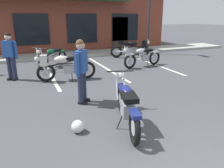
{
  "coord_description": "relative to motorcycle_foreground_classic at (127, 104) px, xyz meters",
  "views": [
    {
      "loc": [
        -2.18,
        -1.52,
        2.26
      ],
      "look_at": [
        -0.11,
        3.51,
        0.55
      ],
      "focal_mm": 35.61,
      "sensor_mm": 36.0,
      "label": 1
    }
  ],
  "objects": [
    {
      "name": "sidewalk_kerb",
      "position": [
        0.26,
        8.67,
        -0.39
      ],
      "size": [
        22.0,
        1.8,
        0.14
      ],
      "primitive_type": "cube",
      "color": "#A8A59E",
      "rests_on": "ground_plane"
    },
    {
      "name": "ground_plane",
      "position": [
        0.26,
        1.24,
        -0.46
      ],
      "size": [
        80.0,
        80.0,
        0.0
      ],
      "primitive_type": "plane",
      "color": "#47474C"
    },
    {
      "name": "brick_storefront_building",
      "position": [
        0.26,
        12.26,
        1.49
      ],
      "size": [
        14.43,
        6.08,
        3.9
      ],
      "color": "brown",
      "rests_on": "ground_plane"
    },
    {
      "name": "motorcycle_red_sportbike",
      "position": [
        -0.59,
        3.87,
        0.07
      ],
      "size": [
        2.11,
        0.68,
        0.98
      ],
      "color": "black",
      "rests_on": "ground_plane"
    },
    {
      "name": "motorcycle_black_cruiser",
      "position": [
        3.65,
        6.84,
        0.07
      ],
      "size": [
        1.99,
        1.11,
        0.98
      ],
      "color": "black",
      "rests_on": "ground_plane"
    },
    {
      "name": "motorcycle_foreground_classic",
      "position": [
        0.0,
        0.0,
        0.0
      ],
      "size": [
        0.88,
        2.07,
        0.98
      ],
      "color": "black",
      "rests_on": "ground_plane"
    },
    {
      "name": "helmet_on_pavement",
      "position": [
        -1.04,
        0.07,
        -0.33
      ],
      "size": [
        0.26,
        0.26,
        0.26
      ],
      "color": "silver",
      "rests_on": "ground_plane"
    },
    {
      "name": "motorcycle_orange_scrambler",
      "position": [
        -0.64,
        6.15,
        0.0
      ],
      "size": [
        1.61,
        1.7,
        0.98
      ],
      "color": "black",
      "rests_on": "ground_plane"
    },
    {
      "name": "motorcycle_silver_naked",
      "position": [
        3.08,
        4.71,
        0.0
      ],
      "size": [
        2.09,
        0.81,
        0.98
      ],
      "color": "black",
      "rests_on": "ground_plane"
    },
    {
      "name": "painted_stall_lines",
      "position": [
        0.26,
        5.07,
        -0.46
      ],
      "size": [
        7.33,
        4.8,
        0.01
      ],
      "color": "silver",
      "rests_on": "ground_plane"
    },
    {
      "name": "person_in_shorts_foreground",
      "position": [
        -0.54,
        1.57,
        0.49
      ],
      "size": [
        0.44,
        0.54,
        1.68
      ],
      "color": "black",
      "rests_on": "ground_plane"
    },
    {
      "name": "person_by_back_row",
      "position": [
        -2.28,
        4.65,
        0.49
      ],
      "size": [
        0.54,
        0.44,
        1.68
      ],
      "color": "black",
      "rests_on": "ground_plane"
    }
  ]
}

